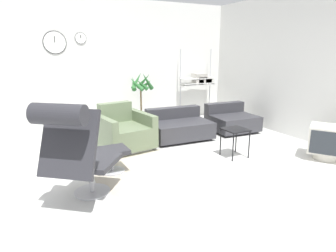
{
  "coord_description": "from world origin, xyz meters",
  "views": [
    {
      "loc": [
        -1.84,
        -3.8,
        1.73
      ],
      "look_at": [
        0.22,
        0.28,
        0.55
      ],
      "focal_mm": 32.0,
      "sensor_mm": 36.0,
      "label": 1
    }
  ],
  "objects_px": {
    "lounge_chair": "(75,144)",
    "side_table": "(235,133)",
    "ottoman": "(112,155)",
    "couch_second": "(231,121)",
    "potted_plant": "(141,100)",
    "armchair_red": "(123,132)",
    "shelf_unit": "(200,81)",
    "crt_television": "(328,141)",
    "couch_low": "(179,127)"
  },
  "relations": [
    {
      "from": "armchair_red",
      "to": "couch_low",
      "type": "bearing_deg",
      "value": 176.36
    },
    {
      "from": "lounge_chair",
      "to": "potted_plant",
      "type": "distance_m",
      "value": 3.55
    },
    {
      "from": "shelf_unit",
      "to": "side_table",
      "type": "bearing_deg",
      "value": -111.1
    },
    {
      "from": "armchair_red",
      "to": "shelf_unit",
      "type": "relative_size",
      "value": 0.59
    },
    {
      "from": "ottoman",
      "to": "lounge_chair",
      "type": "bearing_deg",
      "value": -128.16
    },
    {
      "from": "side_table",
      "to": "lounge_chair",
      "type": "bearing_deg",
      "value": -169.22
    },
    {
      "from": "armchair_red",
      "to": "side_table",
      "type": "xyz_separation_m",
      "value": [
        1.49,
        -1.25,
        0.12
      ]
    },
    {
      "from": "lounge_chair",
      "to": "armchair_red",
      "type": "distance_m",
      "value": 2.12
    },
    {
      "from": "potted_plant",
      "to": "shelf_unit",
      "type": "relative_size",
      "value": 0.73
    },
    {
      "from": "ottoman",
      "to": "couch_low",
      "type": "height_order",
      "value": "couch_low"
    },
    {
      "from": "crt_television",
      "to": "potted_plant",
      "type": "bearing_deg",
      "value": -3.72
    },
    {
      "from": "side_table",
      "to": "potted_plant",
      "type": "bearing_deg",
      "value": 104.81
    },
    {
      "from": "crt_television",
      "to": "ottoman",
      "type": "bearing_deg",
      "value": 37.8
    },
    {
      "from": "couch_second",
      "to": "shelf_unit",
      "type": "distance_m",
      "value": 1.57
    },
    {
      "from": "couch_second",
      "to": "side_table",
      "type": "height_order",
      "value": "couch_second"
    },
    {
      "from": "couch_low",
      "to": "potted_plant",
      "type": "distance_m",
      "value": 1.25
    },
    {
      "from": "crt_television",
      "to": "armchair_red",
      "type": "bearing_deg",
      "value": 19.41
    },
    {
      "from": "couch_low",
      "to": "side_table",
      "type": "xyz_separation_m",
      "value": [
        0.31,
        -1.34,
        0.19
      ]
    },
    {
      "from": "armchair_red",
      "to": "potted_plant",
      "type": "relative_size",
      "value": 0.8
    },
    {
      "from": "couch_low",
      "to": "shelf_unit",
      "type": "bearing_deg",
      "value": -132.01
    },
    {
      "from": "lounge_chair",
      "to": "couch_low",
      "type": "relative_size",
      "value": 1.02
    },
    {
      "from": "armchair_red",
      "to": "shelf_unit",
      "type": "distance_m",
      "value": 2.98
    },
    {
      "from": "lounge_chair",
      "to": "couch_second",
      "type": "bearing_deg",
      "value": 65.03
    },
    {
      "from": "potted_plant",
      "to": "crt_television",
      "type": "bearing_deg",
      "value": -59.48
    },
    {
      "from": "armchair_red",
      "to": "side_table",
      "type": "height_order",
      "value": "armchair_red"
    },
    {
      "from": "lounge_chair",
      "to": "armchair_red",
      "type": "height_order",
      "value": "lounge_chair"
    },
    {
      "from": "couch_low",
      "to": "couch_second",
      "type": "bearing_deg",
      "value": -178.13
    },
    {
      "from": "side_table",
      "to": "couch_second",
      "type": "bearing_deg",
      "value": 53.59
    },
    {
      "from": "lounge_chair",
      "to": "side_table",
      "type": "xyz_separation_m",
      "value": [
        2.6,
        0.5,
        -0.32
      ]
    },
    {
      "from": "couch_low",
      "to": "crt_television",
      "type": "relative_size",
      "value": 1.63
    },
    {
      "from": "ottoman",
      "to": "shelf_unit",
      "type": "distance_m",
      "value": 3.93
    },
    {
      "from": "lounge_chair",
      "to": "shelf_unit",
      "type": "height_order",
      "value": "shelf_unit"
    },
    {
      "from": "couch_low",
      "to": "side_table",
      "type": "height_order",
      "value": "couch_low"
    },
    {
      "from": "couch_low",
      "to": "couch_second",
      "type": "relative_size",
      "value": 1.24
    },
    {
      "from": "ottoman",
      "to": "crt_television",
      "type": "relative_size",
      "value": 0.63
    },
    {
      "from": "couch_second",
      "to": "potted_plant",
      "type": "bearing_deg",
      "value": -32.53
    },
    {
      "from": "crt_television",
      "to": "couch_low",
      "type": "bearing_deg",
      "value": 2.46
    },
    {
      "from": "ottoman",
      "to": "couch_second",
      "type": "height_order",
      "value": "couch_second"
    },
    {
      "from": "couch_low",
      "to": "potted_plant",
      "type": "relative_size",
      "value": 0.95
    },
    {
      "from": "lounge_chair",
      "to": "potted_plant",
      "type": "height_order",
      "value": "potted_plant"
    },
    {
      "from": "crt_television",
      "to": "couch_second",
      "type": "bearing_deg",
      "value": -26.52
    },
    {
      "from": "ottoman",
      "to": "couch_low",
      "type": "bearing_deg",
      "value": 32.1
    },
    {
      "from": "lounge_chair",
      "to": "armchair_red",
      "type": "bearing_deg",
      "value": 95.64
    },
    {
      "from": "ottoman",
      "to": "couch_second",
      "type": "bearing_deg",
      "value": 19.15
    },
    {
      "from": "armchair_red",
      "to": "couch_second",
      "type": "relative_size",
      "value": 1.05
    },
    {
      "from": "crt_television",
      "to": "shelf_unit",
      "type": "xyz_separation_m",
      "value": [
        -0.21,
        3.45,
        0.66
      ]
    },
    {
      "from": "armchair_red",
      "to": "crt_television",
      "type": "xyz_separation_m",
      "value": [
        2.74,
        -2.01,
        0.01
      ]
    },
    {
      "from": "crt_television",
      "to": "lounge_chair",
      "type": "bearing_deg",
      "value": 51.81
    },
    {
      "from": "armchair_red",
      "to": "couch_second",
      "type": "bearing_deg",
      "value": 173.68
    },
    {
      "from": "couch_low",
      "to": "side_table",
      "type": "relative_size",
      "value": 2.54
    }
  ]
}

